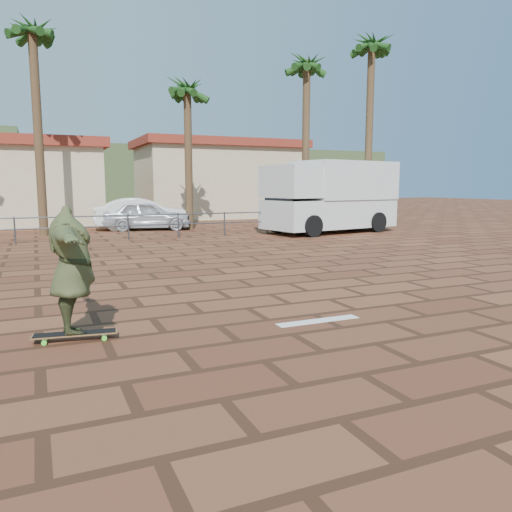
{
  "coord_description": "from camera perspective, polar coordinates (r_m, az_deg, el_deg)",
  "views": [
    {
      "loc": [
        -3.28,
        -7.78,
        2.12
      ],
      "look_at": [
        0.47,
        0.7,
        0.8
      ],
      "focal_mm": 35.0,
      "sensor_mm": 36.0,
      "label": 1
    }
  ],
  "objects": [
    {
      "name": "guardrail",
      "position": [
        20.1,
        -14.41,
        3.75
      ],
      "size": [
        24.06,
        0.06,
        1.0
      ],
      "color": "#47494F",
      "rests_on": "ground"
    },
    {
      "name": "palm_left",
      "position": [
        23.52,
        -24.19,
        21.79
      ],
      "size": [
        2.4,
        2.4,
        9.45
      ],
      "color": "brown",
      "rests_on": "ground"
    },
    {
      "name": "street_sign",
      "position": [
        24.84,
        13.46,
        6.57
      ],
      "size": [
        0.44,
        0.14,
        2.21
      ],
      "rotation": [
        0.0,
        0.0,
        -0.23
      ],
      "color": "gray",
      "rests_on": "ground"
    },
    {
      "name": "car_silver",
      "position": [
        24.31,
        -12.31,
        4.58
      ],
      "size": [
        4.37,
        2.53,
        1.4
      ],
      "primitive_type": "imported",
      "rotation": [
        0.0,
        0.0,
        1.34
      ],
      "color": "silver",
      "rests_on": "ground"
    },
    {
      "name": "palm_far_right",
      "position": [
        26.57,
        13.08,
        21.83
      ],
      "size": [
        2.4,
        2.4,
        10.05
      ],
      "color": "brown",
      "rests_on": "ground"
    },
    {
      "name": "ground",
      "position": [
        8.71,
        -0.96,
        -5.99
      ],
      "size": [
        120.0,
        120.0,
        0.0
      ],
      "primitive_type": "plane",
      "color": "brown",
      "rests_on": "ground"
    },
    {
      "name": "palm_right",
      "position": [
        25.59,
        5.82,
        20.39
      ],
      "size": [
        2.4,
        2.4,
        9.05
      ],
      "color": "brown",
      "rests_on": "ground"
    },
    {
      "name": "building_east",
      "position": [
        33.73,
        -4.34,
        8.8
      ],
      "size": [
        10.6,
        6.6,
        5.0
      ],
      "color": "beige",
      "rests_on": "ground"
    },
    {
      "name": "longboard",
      "position": [
        7.37,
        -19.97,
        -8.4
      ],
      "size": [
        1.14,
        0.41,
        0.11
      ],
      "rotation": [
        0.0,
        0.0,
        -0.15
      ],
      "color": "olive",
      "rests_on": "ground"
    },
    {
      "name": "campervan",
      "position": [
        22.83,
        8.56,
        6.89
      ],
      "size": [
        6.47,
        3.6,
        3.17
      ],
      "rotation": [
        0.0,
        0.0,
        0.18
      ],
      "color": "silver",
      "rests_on": "ground"
    },
    {
      "name": "palm_center",
      "position": [
        24.62,
        -7.86,
        17.96
      ],
      "size": [
        2.4,
        2.4,
        7.75
      ],
      "color": "brown",
      "rests_on": "ground"
    },
    {
      "name": "skateboarder",
      "position": [
        7.17,
        -20.31,
        -1.53
      ],
      "size": [
        0.71,
        2.18,
        1.75
      ],
      "primitive_type": "imported",
      "rotation": [
        0.0,
        0.0,
        1.63
      ],
      "color": "#3D4525",
      "rests_on": "longboard"
    },
    {
      "name": "hill_front",
      "position": [
        57.88,
        -20.81,
        8.46
      ],
      "size": [
        70.0,
        18.0,
        6.0
      ],
      "primitive_type": "cube",
      "color": "#384C28",
      "rests_on": "ground"
    },
    {
      "name": "paint_stripe",
      "position": [
        7.98,
        7.12,
        -7.36
      ],
      "size": [
        1.4,
        0.22,
        0.01
      ],
      "primitive_type": "cube",
      "color": "white",
      "rests_on": "ground"
    },
    {
      "name": "car_white",
      "position": [
        24.77,
        -12.87,
        4.74
      ],
      "size": [
        4.67,
        1.92,
        1.5
      ],
      "primitive_type": "imported",
      "rotation": [
        0.0,
        0.0,
        1.5
      ],
      "color": "white",
      "rests_on": "ground"
    }
  ]
}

